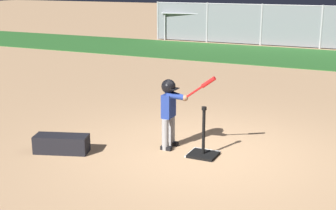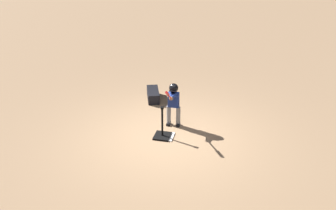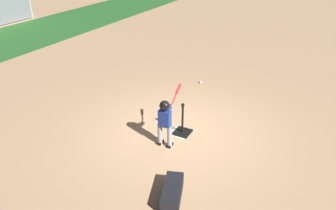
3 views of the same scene
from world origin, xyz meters
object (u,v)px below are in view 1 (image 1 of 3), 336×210
batting_tee (203,149)px  equipment_bag (62,144)px  batter_child (170,105)px  bleachers_right_center (206,26)px

batting_tee → equipment_bag: size_ratio=0.94×
batting_tee → batter_child: (-0.62, 0.13, 0.60)m
batter_child → bleachers_right_center: bearing=108.3°
batting_tee → equipment_bag: bearing=-159.2°
bleachers_right_center → equipment_bag: 15.16m
batter_child → bleachers_right_center: size_ratio=0.32×
batting_tee → equipment_bag: (-2.08, -0.79, 0.02)m
bleachers_right_center → batter_child: bearing=-71.7°
batting_tee → batter_child: batter_child is taller
batter_child → bleachers_right_center: 14.65m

